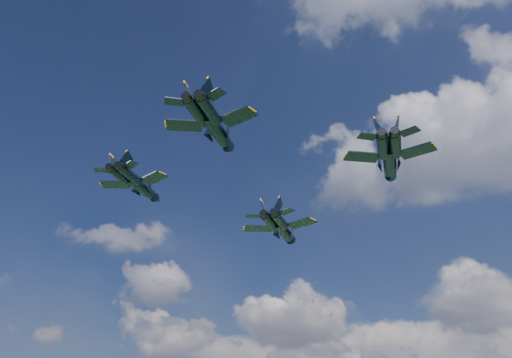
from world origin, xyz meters
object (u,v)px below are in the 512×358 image
Objects in this scene: jet_right at (390,162)px; jet_lead at (284,231)px; jet_left at (142,187)px; jet_slot at (218,131)px.

jet_lead is at bearing 137.04° from jet_right.
jet_left reaches higher than jet_right.
jet_slot reaches higher than jet_lead.
jet_right is at bearing 38.50° from jet_slot.
jet_right is at bearing 5.17° from jet_left.
jet_left is at bearing 178.26° from jet_right.
jet_left is 0.97× the size of jet_slot.
jet_slot is (8.81, -29.78, 1.55)m from jet_lead.
jet_right is 24.74m from jet_slot.
jet_lead is 24.64m from jet_right.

